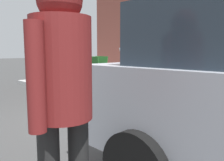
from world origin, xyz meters
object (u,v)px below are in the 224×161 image
object	(u,v)px
touring_motorcycle	(93,85)
parked_bicycle	(56,84)
pedestrian_walking	(62,84)
sandwich_board_sign	(97,73)

from	to	relation	value
touring_motorcycle	parked_bicycle	xyz separation A→B (m)	(-2.12, 0.42, -0.22)
parked_bicycle	touring_motorcycle	bearing A→B (deg)	-11.08
parked_bicycle	pedestrian_walking	size ratio (longest dim) A/B	0.99
pedestrian_walking	parked_bicycle	bearing A→B (deg)	148.76
parked_bicycle	pedestrian_walking	world-z (taller)	pedestrian_walking
touring_motorcycle	parked_bicycle	bearing A→B (deg)	168.92
pedestrian_walking	touring_motorcycle	bearing A→B (deg)	136.05
sandwich_board_sign	parked_bicycle	bearing A→B (deg)	-121.17
touring_motorcycle	pedestrian_walking	xyz separation A→B (m)	(2.43, -2.35, 0.51)
pedestrian_walking	sandwich_board_sign	distance (m)	5.48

